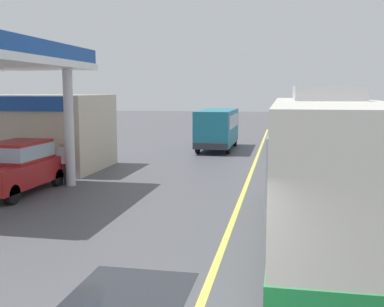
{
  "coord_description": "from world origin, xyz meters",
  "views": [
    {
      "loc": [
        1.25,
        -4.31,
        3.54
      ],
      "look_at": [
        -1.5,
        10.0,
        1.6
      ],
      "focal_mm": 43.48,
      "sensor_mm": 36.0,
      "label": 1
    }
  ],
  "objects_px": {
    "pedestrian_near_pump": "(63,160)",
    "car_trailing_behind_bus": "(302,134)",
    "minibus_opposing_lane": "(218,126)",
    "coach_bus_main": "(327,169)",
    "car_at_pump": "(17,165)"
  },
  "relations": [
    {
      "from": "pedestrian_near_pump",
      "to": "car_trailing_behind_bus",
      "type": "relative_size",
      "value": 0.4
    },
    {
      "from": "minibus_opposing_lane",
      "to": "car_trailing_behind_bus",
      "type": "distance_m",
      "value": 5.13
    },
    {
      "from": "car_trailing_behind_bus",
      "to": "minibus_opposing_lane",
      "type": "bearing_deg",
      "value": -176.7
    },
    {
      "from": "coach_bus_main",
      "to": "car_trailing_behind_bus",
      "type": "distance_m",
      "value": 17.39
    },
    {
      "from": "car_at_pump",
      "to": "minibus_opposing_lane",
      "type": "distance_m",
      "value": 14.68
    },
    {
      "from": "car_at_pump",
      "to": "minibus_opposing_lane",
      "type": "height_order",
      "value": "minibus_opposing_lane"
    },
    {
      "from": "pedestrian_near_pump",
      "to": "car_trailing_behind_bus",
      "type": "bearing_deg",
      "value": 52.54
    },
    {
      "from": "pedestrian_near_pump",
      "to": "car_trailing_behind_bus",
      "type": "xyz_separation_m",
      "value": [
        9.43,
        12.31,
        0.08
      ]
    },
    {
      "from": "coach_bus_main",
      "to": "pedestrian_near_pump",
      "type": "bearing_deg",
      "value": 151.4
    },
    {
      "from": "minibus_opposing_lane",
      "to": "pedestrian_near_pump",
      "type": "relative_size",
      "value": 3.69
    },
    {
      "from": "minibus_opposing_lane",
      "to": "car_at_pump",
      "type": "bearing_deg",
      "value": -110.7
    },
    {
      "from": "car_at_pump",
      "to": "minibus_opposing_lane",
      "type": "bearing_deg",
      "value": 69.3
    },
    {
      "from": "coach_bus_main",
      "to": "car_at_pump",
      "type": "bearing_deg",
      "value": 161.69
    },
    {
      "from": "minibus_opposing_lane",
      "to": "pedestrian_near_pump",
      "type": "distance_m",
      "value": 12.79
    },
    {
      "from": "car_at_pump",
      "to": "pedestrian_near_pump",
      "type": "distance_m",
      "value": 1.91
    }
  ]
}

